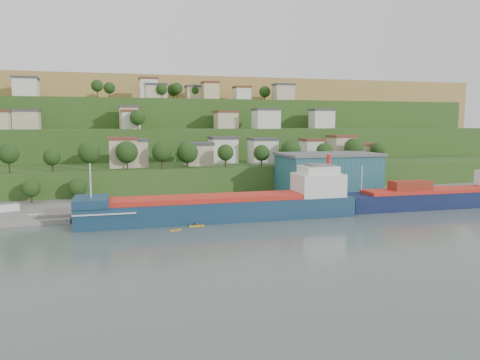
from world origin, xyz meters
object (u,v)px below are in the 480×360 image
object	(u,v)px
cargo_ship_far	(445,198)
warehouse	(328,173)
cargo_ship_near	(229,208)
caravan	(7,209)
kayak_orange	(176,229)

from	to	relation	value
cargo_ship_far	warehouse	size ratio (longest dim) A/B	1.87
cargo_ship_near	caravan	world-z (taller)	cargo_ship_near
cargo_ship_near	kayak_orange	size ratio (longest dim) A/B	24.45
kayak_orange	cargo_ship_far	bearing A→B (deg)	-1.47
caravan	cargo_ship_far	bearing A→B (deg)	-28.35
cargo_ship_far	cargo_ship_near	bearing A→B (deg)	-178.23
caravan	kayak_orange	xyz separation A→B (m)	(39.37, -24.38, -2.24)
cargo_ship_far	caravan	world-z (taller)	cargo_ship_far
warehouse	kayak_orange	size ratio (longest dim) A/B	10.93
caravan	kayak_orange	world-z (taller)	caravan
cargo_ship_far	caravan	distance (m)	120.52
cargo_ship_near	warehouse	size ratio (longest dim) A/B	2.24
warehouse	caravan	size ratio (longest dim) A/B	5.86
cargo_ship_near	caravan	size ratio (longest dim) A/B	13.12
cargo_ship_far	kayak_orange	distance (m)	80.83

